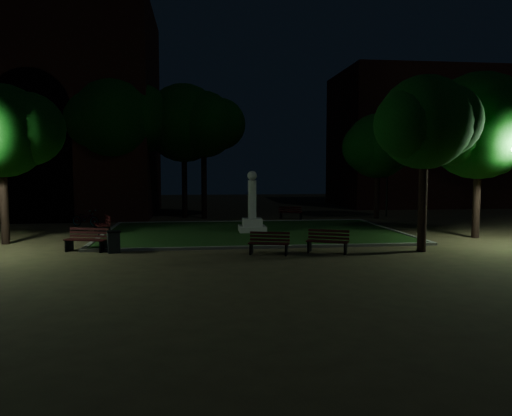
{
  "coord_description": "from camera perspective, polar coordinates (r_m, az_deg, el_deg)",
  "views": [
    {
      "loc": [
        -2.87,
        -24.0,
        3.44
      ],
      "look_at": [
        0.09,
        1.0,
        1.4
      ],
      "focal_mm": 35.0,
      "sensor_mm": 36.0,
      "label": 1
    }
  ],
  "objects": [
    {
      "name": "ground",
      "position": [
        24.42,
        0.07,
        -3.48
      ],
      "size": [
        80.0,
        80.0,
        0.0
      ],
      "primitive_type": "plane",
      "color": "#4C4027"
    },
    {
      "name": "lawn",
      "position": [
        26.38,
        -0.44,
        -2.78
      ],
      "size": [
        15.0,
        10.0,
        0.08
      ],
      "primitive_type": "cube",
      "color": "#1D4014",
      "rests_on": "ground"
    },
    {
      "name": "lawn_kerb",
      "position": [
        26.38,
        -0.44,
        -2.74
      ],
      "size": [
        15.4,
        10.4,
        0.12
      ],
      "color": "slate",
      "rests_on": "ground"
    },
    {
      "name": "monument",
      "position": [
        26.28,
        -0.44,
        -0.8
      ],
      "size": [
        1.4,
        1.4,
        3.2
      ],
      "color": "#99978D",
      "rests_on": "lawn"
    },
    {
      "name": "building_main",
      "position": [
        40.15,
        -25.98,
        9.79
      ],
      "size": [
        20.0,
        12.0,
        15.0
      ],
      "color": "#57261A",
      "rests_on": "ground"
    },
    {
      "name": "building_far",
      "position": [
        48.77,
        18.77,
        7.39
      ],
      "size": [
        16.0,
        10.0,
        12.0
      ],
      "primitive_type": "cube",
      "color": "#57261A",
      "rests_on": "ground"
    },
    {
      "name": "tree_west",
      "position": [
        25.06,
        -26.9,
        7.87
      ],
      "size": [
        5.11,
        4.17,
        7.17
      ],
      "color": "black",
      "rests_on": "ground"
    },
    {
      "name": "tree_north_wl",
      "position": [
        34.02,
        -5.84,
        9.39
      ],
      "size": [
        5.34,
        4.36,
        8.48
      ],
      "color": "black",
      "rests_on": "ground"
    },
    {
      "name": "tree_ne",
      "position": [
        34.86,
        13.9,
        6.89
      ],
      "size": [
        5.35,
        4.37,
        7.09
      ],
      "color": "black",
      "rests_on": "ground"
    },
    {
      "name": "tree_east",
      "position": [
        26.79,
        24.37,
        8.54
      ],
      "size": [
        6.34,
        5.17,
        8.05
      ],
      "color": "black",
      "rests_on": "ground"
    },
    {
      "name": "tree_se",
      "position": [
        21.59,
        18.94,
        9.21
      ],
      "size": [
        4.66,
        3.8,
        7.17
      ],
      "color": "black",
      "rests_on": "ground"
    },
    {
      "name": "tree_nw",
      "position": [
        34.14,
        -15.59,
        9.66
      ],
      "size": [
        7.15,
        5.84,
        9.46
      ],
      "color": "black",
      "rests_on": "ground"
    },
    {
      "name": "tree_far_north",
      "position": [
        34.64,
        -8.05,
        9.58
      ],
      "size": [
        6.48,
        5.29,
        9.11
      ],
      "color": "black",
      "rests_on": "ground"
    },
    {
      "name": "lamppost_nw",
      "position": [
        34.15,
        -20.33,
        3.81
      ],
      "size": [
        1.18,
        0.28,
        4.47
      ],
      "color": "black",
      "rests_on": "ground"
    },
    {
      "name": "lamppost_ne",
      "position": [
        36.3,
        14.76,
        3.88
      ],
      "size": [
        1.18,
        0.28,
        4.37
      ],
      "color": "black",
      "rests_on": "ground"
    },
    {
      "name": "bench_near_left",
      "position": [
        19.86,
        1.49,
        -4.14
      ],
      "size": [
        1.7,
        1.0,
        0.88
      ],
      "rotation": [
        0.0,
        0.0,
        -0.29
      ],
      "color": "black",
      "rests_on": "ground"
    },
    {
      "name": "bench_near_right",
      "position": [
        20.45,
        8.19,
        -3.88
      ],
      "size": [
        1.76,
        1.23,
        0.92
      ],
      "rotation": [
        0.0,
        0.0,
        -0.43
      ],
      "color": "black",
      "rests_on": "ground"
    },
    {
      "name": "bench_west_near",
      "position": [
        21.79,
        -18.77,
        -3.52
      ],
      "size": [
        1.83,
        1.07,
        0.95
      ],
      "rotation": [
        0.0,
        0.0,
        -0.29
      ],
      "color": "black",
      "rests_on": "ground"
    },
    {
      "name": "bench_left_side",
      "position": [
        27.08,
        -17.07,
        -1.9
      ],
      "size": [
        1.15,
        1.88,
        0.98
      ],
      "rotation": [
        0.0,
        0.0,
        -1.24
      ],
      "color": "black",
      "rests_on": "ground"
    },
    {
      "name": "bench_far_side",
      "position": [
        33.54,
        3.97,
        -0.59
      ],
      "size": [
        1.63,
        1.09,
        0.85
      ],
      "rotation": [
        0.0,
        0.0,
        2.74
      ],
      "color": "black",
      "rests_on": "ground"
    },
    {
      "name": "trash_bin",
      "position": [
        21.07,
        -15.97,
        -3.71
      ],
      "size": [
        0.65,
        0.65,
        0.89
      ],
      "color": "black",
      "rests_on": "ground"
    },
    {
      "name": "bicycle",
      "position": [
        30.84,
        -18.89,
        -1.12
      ],
      "size": [
        1.95,
        1.39,
        0.98
      ],
      "primitive_type": "imported",
      "rotation": [
        0.0,
        0.0,
        1.12
      ],
      "color": "black",
      "rests_on": "ground"
    }
  ]
}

